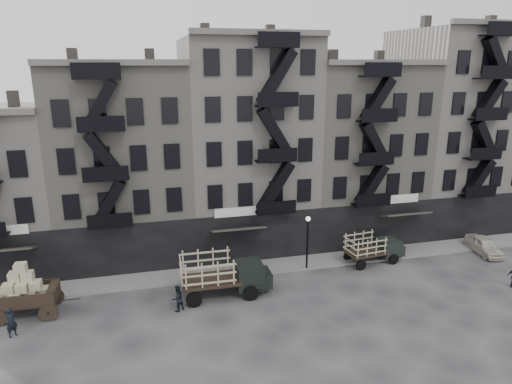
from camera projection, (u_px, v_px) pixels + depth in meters
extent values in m
plane|color=#38383A|center=(279.00, 290.00, 31.56)|extent=(140.00, 140.00, 0.00)
cube|color=slate|center=(265.00, 267.00, 35.04)|extent=(55.00, 2.50, 0.15)
cube|color=#4C4744|center=(12.00, 99.00, 33.26)|extent=(0.70, 0.70, 1.20)
cube|color=gray|center=(124.00, 162.00, 36.44)|extent=(10.00, 10.00, 15.00)
cube|color=black|center=(128.00, 250.00, 33.35)|extent=(10.00, 0.35, 4.00)
cube|color=#595651|center=(112.00, 62.00, 29.52)|extent=(10.00, 0.50, 0.40)
cube|color=#4C4744|center=(73.00, 57.00, 33.50)|extent=(0.70, 0.70, 1.20)
cube|color=#4C4744|center=(149.00, 57.00, 34.80)|extent=(0.70, 0.70, 1.20)
cube|color=#AFA8A1|center=(246.00, 144.00, 38.53)|extent=(10.00, 10.00, 17.00)
cube|color=black|center=(260.00, 237.00, 35.72)|extent=(10.00, 0.35, 4.00)
cube|color=#595651|center=(262.00, 32.00, 31.33)|extent=(10.00, 0.50, 0.40)
cube|color=#4C4744|center=(207.00, 30.00, 35.31)|extent=(0.70, 0.70, 1.20)
cube|color=#4C4744|center=(275.00, 31.00, 36.61)|extent=(0.70, 0.70, 1.20)
cube|color=gray|center=(353.00, 151.00, 41.17)|extent=(10.00, 10.00, 15.00)
cube|color=black|center=(376.00, 226.00, 38.08)|extent=(10.00, 0.35, 4.00)
cube|color=#595651|center=(390.00, 62.00, 34.25)|extent=(10.00, 0.50, 0.40)
cube|color=#4C4744|center=(326.00, 57.00, 38.22)|extent=(0.70, 0.70, 1.20)
cube|color=#4C4744|center=(385.00, 57.00, 39.52)|extent=(0.70, 0.70, 1.20)
cube|color=#AFA8A1|center=(451.00, 130.00, 43.12)|extent=(10.00, 10.00, 18.00)
cube|color=black|center=(478.00, 217.00, 40.44)|extent=(10.00, 0.35, 4.00)
cube|color=#595651|center=(507.00, 22.00, 35.78)|extent=(10.00, 0.50, 0.40)
cube|color=#4C4744|center=(435.00, 22.00, 39.76)|extent=(0.70, 0.70, 1.20)
cube|color=#4C4744|center=(488.00, 23.00, 41.06)|extent=(0.70, 0.70, 1.20)
cylinder|color=black|center=(307.00, 245.00, 34.14)|extent=(0.14, 0.14, 4.00)
sphere|color=silver|center=(308.00, 219.00, 33.56)|extent=(0.36, 0.36, 0.36)
cube|color=black|center=(26.00, 300.00, 28.20)|extent=(3.77, 2.07, 0.21)
cylinder|color=black|center=(7.00, 301.00, 28.99)|extent=(1.14, 0.14, 1.13)
cylinder|color=black|center=(48.00, 313.00, 27.66)|extent=(1.14, 0.14, 1.13)
cylinder|color=black|center=(55.00, 297.00, 29.59)|extent=(1.14, 0.14, 1.13)
cube|color=black|center=(54.00, 292.00, 28.42)|extent=(0.57, 1.66, 0.82)
cube|color=black|center=(211.00, 280.00, 30.45)|extent=(3.91, 2.34, 0.20)
cube|color=black|center=(249.00, 275.00, 30.99)|extent=(1.86, 2.08, 1.71)
cube|color=black|center=(263.00, 278.00, 31.31)|extent=(0.94, 1.72, 1.02)
cylinder|color=black|center=(251.00, 293.00, 30.12)|extent=(1.03, 0.27, 1.02)
cylinder|color=black|center=(244.00, 278.00, 32.25)|extent=(1.03, 0.27, 1.02)
cylinder|color=black|center=(194.00, 300.00, 29.30)|extent=(1.03, 0.27, 1.02)
cylinder|color=black|center=(191.00, 284.00, 31.43)|extent=(1.03, 0.27, 1.02)
cube|color=black|center=(366.00, 252.00, 35.53)|extent=(3.23, 2.12, 0.16)
cube|color=black|center=(388.00, 247.00, 36.21)|extent=(1.61, 1.77, 1.35)
cube|color=black|center=(396.00, 249.00, 36.55)|extent=(0.86, 1.42, 0.81)
cylinder|color=black|center=(394.00, 259.00, 35.54)|extent=(0.83, 0.29, 0.81)
cylinder|color=black|center=(380.00, 251.00, 37.16)|extent=(0.83, 0.29, 0.81)
cylinder|color=black|center=(361.00, 265.00, 34.54)|extent=(0.83, 0.29, 0.81)
cylinder|color=black|center=(348.00, 256.00, 36.15)|extent=(0.83, 0.29, 0.81)
imported|color=beige|center=(484.00, 245.00, 37.53)|extent=(2.08, 4.15, 1.36)
imported|color=black|center=(11.00, 322.00, 26.06)|extent=(0.79, 0.77, 1.82)
imported|color=black|center=(178.00, 298.00, 28.76)|extent=(1.06, 1.00, 1.73)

